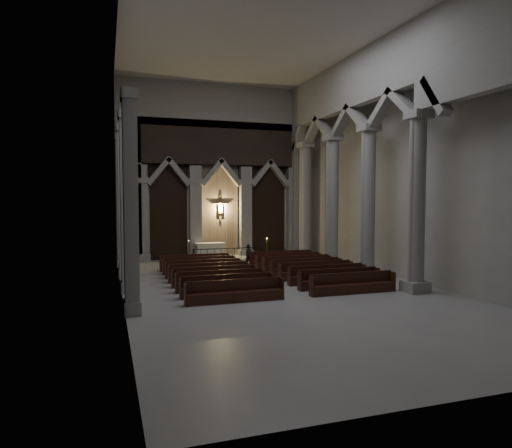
% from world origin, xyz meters
% --- Properties ---
extents(room, '(24.00, 24.10, 12.00)m').
position_xyz_m(room, '(0.00, 0.00, 7.60)').
color(room, '#A4A19B').
rests_on(room, ground).
extents(sanctuary_wall, '(14.00, 0.77, 12.00)m').
position_xyz_m(sanctuary_wall, '(0.00, 11.54, 6.62)').
color(sanctuary_wall, gray).
rests_on(sanctuary_wall, ground).
extents(right_arcade, '(1.00, 24.00, 12.00)m').
position_xyz_m(right_arcade, '(5.50, 1.33, 7.83)').
color(right_arcade, gray).
rests_on(right_arcade, ground).
extents(left_pilasters, '(0.60, 13.00, 8.03)m').
position_xyz_m(left_pilasters, '(-6.75, 3.50, 3.91)').
color(left_pilasters, gray).
rests_on(left_pilasters, ground).
extents(sanctuary_step, '(8.50, 2.60, 0.15)m').
position_xyz_m(sanctuary_step, '(0.00, 10.60, 0.07)').
color(sanctuary_step, gray).
rests_on(sanctuary_step, ground).
extents(altar, '(1.99, 0.80, 1.01)m').
position_xyz_m(altar, '(-0.96, 10.79, 0.66)').
color(altar, beige).
rests_on(altar, sanctuary_step).
extents(altar_rail, '(4.68, 0.09, 0.92)m').
position_xyz_m(altar_rail, '(-0.00, 9.62, 0.61)').
color(altar_rail, black).
rests_on(altar_rail, ground).
extents(candle_stand_left, '(0.26, 0.26, 1.51)m').
position_xyz_m(candle_stand_left, '(-2.64, 9.34, 0.41)').
color(candle_stand_left, olive).
rests_on(candle_stand_left, ground).
extents(candle_stand_right, '(0.26, 0.26, 1.55)m').
position_xyz_m(candle_stand_right, '(2.49, 8.94, 0.42)').
color(candle_stand_right, olive).
rests_on(candle_stand_right, ground).
extents(pews, '(9.49, 9.17, 0.91)m').
position_xyz_m(pews, '(-0.00, 2.49, 0.30)').
color(pews, black).
rests_on(pews, ground).
extents(worshipper, '(0.58, 0.48, 1.37)m').
position_xyz_m(worshipper, '(0.68, 7.16, 0.69)').
color(worshipper, black).
rests_on(worshipper, ground).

